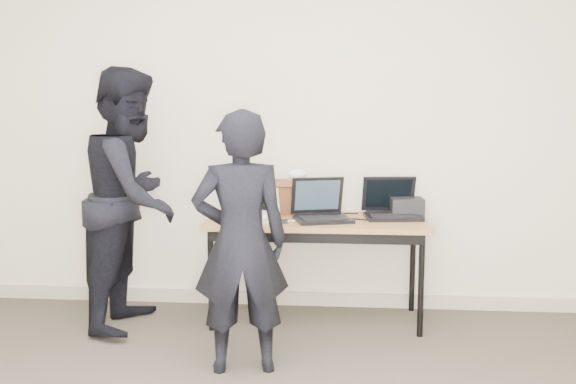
# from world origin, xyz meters

# --- Properties ---
(room) EXTENTS (4.60, 4.60, 2.80)m
(room) POSITION_xyz_m (0.00, 0.00, 1.35)
(room) COLOR #413931
(room) RESTS_ON ground
(desk) EXTENTS (1.50, 0.66, 0.72)m
(desk) POSITION_xyz_m (0.27, 1.91, 0.66)
(desk) COLOR olive
(desk) RESTS_ON ground
(laptop_beige) EXTENTS (0.34, 0.34, 0.21)m
(laptop_beige) POSITION_xyz_m (-0.15, 1.88, 0.76)
(laptop_beige) COLOR beige
(laptop_beige) RESTS_ON desk
(laptop_center) EXTENTS (0.45, 0.44, 0.28)m
(laptop_center) POSITION_xyz_m (0.30, 1.90, 0.78)
(laptop_center) COLOR black
(laptop_center) RESTS_ON desk
(laptop_right) EXTENTS (0.42, 0.40, 0.28)m
(laptop_right) POSITION_xyz_m (0.79, 2.04, 0.78)
(laptop_right) COLOR black
(laptop_right) RESTS_ON desk
(leather_satchel) EXTENTS (0.37, 0.21, 0.25)m
(leather_satchel) POSITION_xyz_m (0.09, 2.13, 0.85)
(leather_satchel) COLOR brown
(leather_satchel) RESTS_ON desk
(tissue) EXTENTS (0.14, 0.12, 0.08)m
(tissue) POSITION_xyz_m (0.12, 2.14, 1.00)
(tissue) COLOR white
(tissue) RESTS_ON leather_satchel
(equipment_box) EXTENTS (0.24, 0.20, 0.13)m
(equipment_box) POSITION_xyz_m (0.90, 2.10, 0.78)
(equipment_box) COLOR black
(equipment_box) RESTS_ON desk
(power_brick) EXTENTS (0.07, 0.05, 0.03)m
(power_brick) POSITION_xyz_m (0.05, 1.74, 0.73)
(power_brick) COLOR black
(power_brick) RESTS_ON desk
(cables) EXTENTS (0.94, 0.44, 0.01)m
(cables) POSITION_xyz_m (0.43, 1.91, 0.72)
(cables) COLOR black
(cables) RESTS_ON desk
(person_typist) EXTENTS (0.60, 0.45, 1.48)m
(person_typist) POSITION_xyz_m (-0.12, 1.04, 0.74)
(person_typist) COLOR black
(person_typist) RESTS_ON ground
(person_observer) EXTENTS (0.70, 0.88, 1.75)m
(person_observer) POSITION_xyz_m (-0.97, 1.75, 0.87)
(person_observer) COLOR black
(person_observer) RESTS_ON ground
(baseboard) EXTENTS (4.50, 0.03, 0.10)m
(baseboard) POSITION_xyz_m (0.00, 2.23, 0.05)
(baseboard) COLOR #A89E8B
(baseboard) RESTS_ON ground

